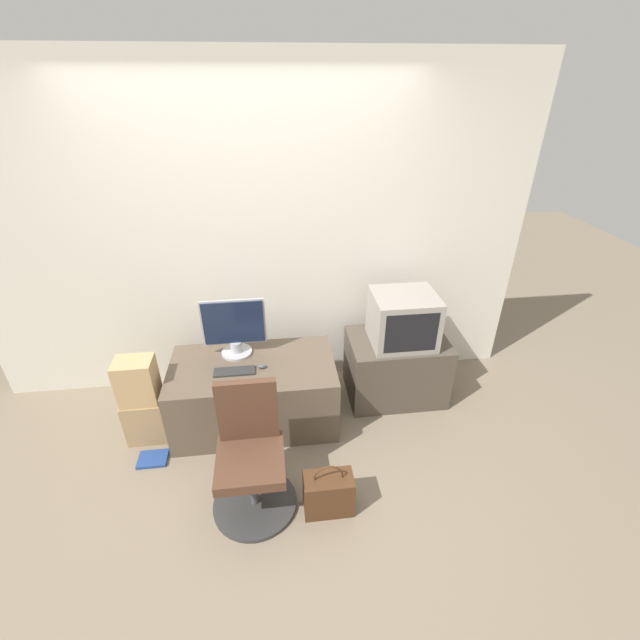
# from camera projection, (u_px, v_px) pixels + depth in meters

# --- Properties ---
(ground_plane) EXTENTS (12.00, 12.00, 0.00)m
(ground_plane) POSITION_uv_depth(u_px,v_px,m) (268.00, 492.00, 2.86)
(ground_plane) COLOR #7F705B
(wall_back) EXTENTS (4.40, 0.05, 2.60)m
(wall_back) POSITION_uv_depth(u_px,v_px,m) (255.00, 240.00, 3.35)
(wall_back) COLOR silver
(wall_back) RESTS_ON ground_plane
(desk) EXTENTS (1.24, 0.68, 0.54)m
(desk) POSITION_uv_depth(u_px,v_px,m) (255.00, 393.00, 3.34)
(desk) COLOR brown
(desk) RESTS_ON ground_plane
(side_stand) EXTENTS (0.80, 0.55, 0.55)m
(side_stand) POSITION_uv_depth(u_px,v_px,m) (396.00, 367.00, 3.61)
(side_stand) COLOR #4C4238
(side_stand) RESTS_ON ground_plane
(main_monitor) EXTENTS (0.48, 0.23, 0.46)m
(main_monitor) POSITION_uv_depth(u_px,v_px,m) (234.00, 329.00, 3.23)
(main_monitor) COLOR #B2B2B7
(main_monitor) RESTS_ON desk
(keyboard) EXTENTS (0.30, 0.11, 0.01)m
(keyboard) POSITION_uv_depth(u_px,v_px,m) (234.00, 371.00, 3.12)
(keyboard) COLOR #2D2D2D
(keyboard) RESTS_ON desk
(mouse) EXTENTS (0.06, 0.04, 0.03)m
(mouse) POSITION_uv_depth(u_px,v_px,m) (262.00, 366.00, 3.16)
(mouse) COLOR #4C4C51
(mouse) RESTS_ON desk
(crt_tv) EXTENTS (0.49, 0.44, 0.41)m
(crt_tv) POSITION_uv_depth(u_px,v_px,m) (403.00, 319.00, 3.35)
(crt_tv) COLOR gray
(crt_tv) RESTS_ON side_stand
(office_chair) EXTENTS (0.54, 0.54, 0.87)m
(office_chair) POSITION_uv_depth(u_px,v_px,m) (251.00, 461.00, 2.65)
(office_chair) COLOR #333333
(office_chair) RESTS_ON ground_plane
(cardboard_box_lower) EXTENTS (0.29, 0.22, 0.36)m
(cardboard_box_lower) POSITION_uv_depth(u_px,v_px,m) (147.00, 418.00, 3.22)
(cardboard_box_lower) COLOR #A3845B
(cardboard_box_lower) RESTS_ON ground_plane
(cardboard_box_upper) EXTENTS (0.27, 0.20, 0.35)m
(cardboard_box_upper) POSITION_uv_depth(u_px,v_px,m) (137.00, 381.00, 3.04)
(cardboard_box_upper) COLOR tan
(cardboard_box_upper) RESTS_ON cardboard_box_lower
(handbag) EXTENTS (0.31, 0.17, 0.39)m
(handbag) POSITION_uv_depth(u_px,v_px,m) (328.00, 493.00, 2.68)
(handbag) COLOR #4C2D19
(handbag) RESTS_ON ground_plane
(book) EXTENTS (0.21, 0.16, 0.02)m
(book) POSITION_uv_depth(u_px,v_px,m) (153.00, 459.00, 3.09)
(book) COLOR navy
(book) RESTS_ON ground_plane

